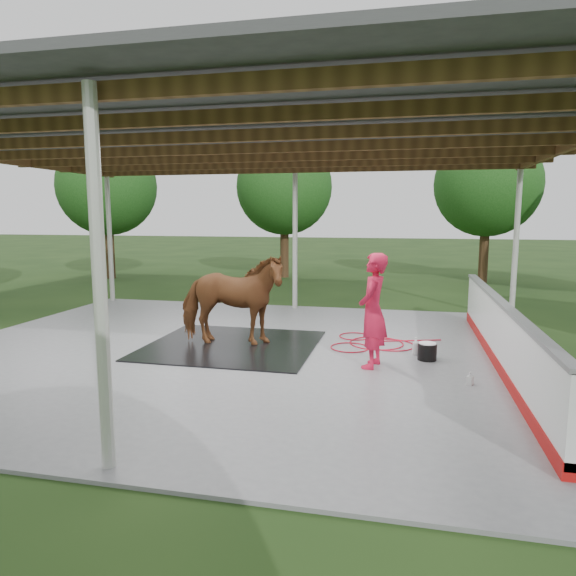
% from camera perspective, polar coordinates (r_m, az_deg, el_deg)
% --- Properties ---
extents(ground, '(100.00, 100.00, 0.00)m').
position_cam_1_polar(ground, '(10.02, -4.84, -7.23)').
color(ground, '#1E3814').
extents(concrete_slab, '(12.00, 10.00, 0.05)m').
position_cam_1_polar(concrete_slab, '(10.02, -4.84, -7.10)').
color(concrete_slab, slate).
rests_on(concrete_slab, ground).
extents(pavilion_structure, '(12.60, 10.60, 4.05)m').
position_cam_1_polar(pavilion_structure, '(9.75, -5.13, 15.85)').
color(pavilion_structure, beige).
rests_on(pavilion_structure, ground).
extents(dasher_board, '(0.16, 8.00, 1.15)m').
position_cam_1_polar(dasher_board, '(9.58, 22.46, -4.91)').
color(dasher_board, '#A90F0E').
rests_on(dasher_board, concrete_slab).
extents(tree_belt, '(28.00, 28.00, 5.80)m').
position_cam_1_polar(tree_belt, '(10.51, -1.96, 14.34)').
color(tree_belt, '#382314').
rests_on(tree_belt, ground).
extents(rubber_mat, '(3.31, 3.10, 0.02)m').
position_cam_1_polar(rubber_mat, '(10.41, -6.25, -6.31)').
color(rubber_mat, black).
rests_on(rubber_mat, concrete_slab).
extents(horse, '(2.24, 1.19, 1.82)m').
position_cam_1_polar(horse, '(10.22, -6.33, -1.30)').
color(horse, brown).
rests_on(horse, rubber_mat).
extents(handler, '(0.59, 0.79, 1.97)m').
position_cam_1_polar(handler, '(8.86, 9.40, -2.50)').
color(handler, red).
rests_on(handler, concrete_slab).
extents(wash_bucket, '(0.34, 0.34, 0.32)m').
position_cam_1_polar(wash_bucket, '(9.66, 15.21, -6.78)').
color(wash_bucket, black).
rests_on(wash_bucket, concrete_slab).
extents(soap_bottle_a, '(0.18, 0.18, 0.33)m').
position_cam_1_polar(soap_bottle_a, '(9.96, 14.00, -6.27)').
color(soap_bottle_a, silver).
rests_on(soap_bottle_a, concrete_slab).
extents(soap_bottle_b, '(0.13, 0.13, 0.20)m').
position_cam_1_polar(soap_bottle_b, '(8.51, 19.57, -9.44)').
color(soap_bottle_b, '#338CD8').
rests_on(soap_bottle_b, concrete_slab).
extents(hose_coil, '(2.18, 1.69, 0.02)m').
position_cam_1_polar(hose_coil, '(10.63, 9.41, -6.08)').
color(hose_coil, '#B70D23').
rests_on(hose_coil, concrete_slab).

